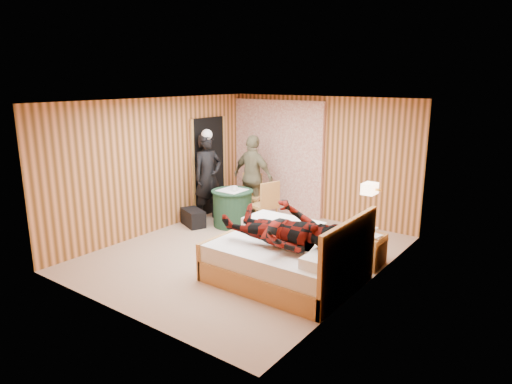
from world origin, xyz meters
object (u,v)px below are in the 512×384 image
Objects in this scene: bed at (289,259)px; man_at_table at (253,177)px; man_on_bed at (282,219)px; nightstand at (370,250)px; chair_near at (266,202)px; woman_standing at (208,177)px; chair_far at (251,192)px; wall_lamp at (370,189)px; duffel_bag at (193,218)px; round_table at (233,208)px.

bed is 1.17× the size of man_at_table.
man_at_table is at bearing 133.63° from man_on_bed.
chair_near is at bearing 168.67° from nightstand.
bed is at bearing -103.44° from woman_standing.
wall_lamp is at bearing -42.97° from chair_far.
bed reaches higher than chair_near.
wall_lamp is at bearing 162.45° from man_at_table.
duffel_bag is (-1.32, -0.64, -0.39)m from chair_near.
man_at_table reaches higher than chair_far.
man_on_bed is (2.26, -1.69, 0.61)m from round_table.
woman_standing is 0.93m from man_at_table.
man_on_bed is at bearing 57.69° from chair_near.
round_table is at bearing 143.26° from man_on_bed.
chair_near is 1.41m from woman_standing.
man_at_table is at bearing 85.37° from duffel_bag.
chair_far is 3.30m from man_on_bed.
woman_standing reaches higher than chair_near.
duffel_bag is (-3.61, -0.18, -0.09)m from nightstand.
woman_standing is at bearing -156.52° from chair_far.
round_table is 0.88× the size of chair_far.
man_at_table is 3.28m from man_on_bed.
woman_standing is (-3.69, 0.60, -0.41)m from wall_lamp.
chair_near reaches higher than round_table.
man_at_table is at bearing 30.59° from chair_far.
woman_standing is (-1.36, -0.13, 0.33)m from chair_near.
man_at_table is (-2.24, 2.14, 0.55)m from bed.
round_table is at bearing 95.00° from man_at_table.
nightstand is (0.76, 1.16, -0.06)m from bed.
nightstand is 3.18m from chair_far.
bed is 2.09× the size of chair_near.
chair_far is at bearing 162.62° from nightstand.
man_on_bed is (-0.73, -1.39, 0.72)m from nightstand.
chair_near is 0.93m from man_at_table.
nightstand is 0.63× the size of round_table.
man_at_table reaches higher than wall_lamp.
man_at_table is 0.97× the size of man_on_bed.
woman_standing reaches higher than round_table.
nightstand is at bearing 166.80° from man_at_table.
man_on_bed is (2.29, -2.33, 0.44)m from chair_far.
bed is at bearing -33.14° from round_table.
nightstand is 3.01m from round_table.
duffel_bag is 0.33× the size of man_at_table.
wall_lamp is 0.15× the size of man_at_table.
bed is at bearing -132.12° from wall_lamp.
man_at_table is (-0.71, 0.53, 0.30)m from chair_near.
chair_far is at bearing 137.08° from bed.
man_at_table is (-3.03, 1.26, -0.44)m from wall_lamp.
man_on_bed is at bearing 0.40° from duffel_bag.
nightstand is at bearing 98.86° from wall_lamp.
wall_lamp reaches higher than round_table.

